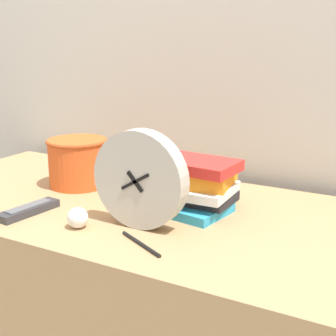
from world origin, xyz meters
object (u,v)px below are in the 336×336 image
at_px(book_stack, 194,184).
at_px(basket, 78,161).
at_px(tv_remote, 29,210).
at_px(crumpled_paper_ball, 78,218).
at_px(desk_clock, 140,179).
at_px(pen, 141,244).

relative_size(book_stack, basket, 1.36).
distance_m(tv_remote, crumpled_paper_ball, 0.17).
relative_size(desk_clock, book_stack, 0.94).
height_order(tv_remote, crumpled_paper_ball, crumpled_paper_ball).
distance_m(basket, tv_remote, 0.27).
xyz_separation_m(book_stack, pen, (-0.00, -0.26, -0.07)).
height_order(desk_clock, crumpled_paper_ball, desk_clock).
xyz_separation_m(book_stack, basket, (-0.41, 0.03, 0.01)).
bearing_deg(desk_clock, basket, 150.56).
relative_size(tv_remote, crumpled_paper_ball, 3.46).
bearing_deg(tv_remote, desk_clock, 12.21).
relative_size(desk_clock, pen, 1.72).
bearing_deg(book_stack, basket, 175.87).
bearing_deg(desk_clock, pen, -57.60).
bearing_deg(basket, book_stack, -4.13).
bearing_deg(basket, desk_clock, -29.44).
xyz_separation_m(crumpled_paper_ball, pen, (0.19, -0.01, -0.02)).
relative_size(book_stack, tv_remote, 1.45).
distance_m(book_stack, tv_remote, 0.43).
relative_size(book_stack, pen, 1.84).
xyz_separation_m(desk_clock, pen, (0.06, -0.09, -0.12)).
distance_m(book_stack, pen, 0.27).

